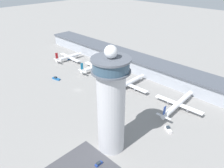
{
  "coord_description": "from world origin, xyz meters",
  "views": [
    {
      "loc": [
        135.47,
        -97.14,
        93.46
      ],
      "look_at": [
        25.03,
        16.3,
        9.09
      ],
      "focal_mm": 35.0,
      "sensor_mm": 36.0,
      "label": 1
    }
  ],
  "objects": [
    {
      "name": "ground_plane",
      "position": [
        0.0,
        0.0,
        0.0
      ],
      "size": [
        1000.0,
        1000.0,
        0.0
      ],
      "primitive_type": "plane",
      "color": "gray"
    },
    {
      "name": "airplane_gate_delta",
      "position": [
        75.92,
        34.11,
        4.33
      ],
      "size": [
        37.74,
        43.99,
        12.52
      ],
      "color": "white",
      "rests_on": "ground"
    },
    {
      "name": "airplane_gate_alpha",
      "position": [
        -62.44,
        35.99,
        3.98
      ],
      "size": [
        36.29,
        32.87,
        12.5
      ],
      "color": "white",
      "rests_on": "ground"
    },
    {
      "name": "service_truck_catering",
      "position": [
        -66.94,
        37.58,
        0.86
      ],
      "size": [
        8.09,
        5.37,
        2.49
      ],
      "color": "black",
      "rests_on": "ground"
    },
    {
      "name": "terminal_building",
      "position": [
        0.0,
        70.0,
        7.04
      ],
      "size": [
        250.82,
        25.0,
        13.89
      ],
      "color": "#A3A8B2",
      "rests_on": "ground"
    },
    {
      "name": "car_navy_sedan",
      "position": [
        72.34,
        -42.54,
        0.59
      ],
      "size": [
        1.9,
        4.5,
        1.53
      ],
      "color": "black",
      "rests_on": "ground"
    },
    {
      "name": "airplane_gate_bravo",
      "position": [
        -19.28,
        37.98,
        4.3
      ],
      "size": [
        35.84,
        35.97,
        12.8
      ],
      "color": "white",
      "rests_on": "ground"
    },
    {
      "name": "service_truck_fuel",
      "position": [
        84.22,
        7.91,
        0.98
      ],
      "size": [
        6.93,
        5.62,
        2.83
      ],
      "color": "black",
      "rests_on": "ground"
    },
    {
      "name": "service_truck_baggage",
      "position": [
        -31.27,
        -1.8,
        0.89
      ],
      "size": [
        8.71,
        4.25,
        2.56
      ],
      "color": "black",
      "rests_on": "ground"
    },
    {
      "name": "airplane_gate_charlie",
      "position": [
        27.66,
        32.48,
        3.95
      ],
      "size": [
        41.27,
        44.95,
        12.2
      ],
      "color": "silver",
      "rests_on": "ground"
    },
    {
      "name": "control_tower",
      "position": [
        67.62,
        -28.18,
        30.02
      ],
      "size": [
        19.76,
        19.76,
        62.18
      ],
      "color": "#BCBCC1",
      "rests_on": "ground"
    }
  ]
}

